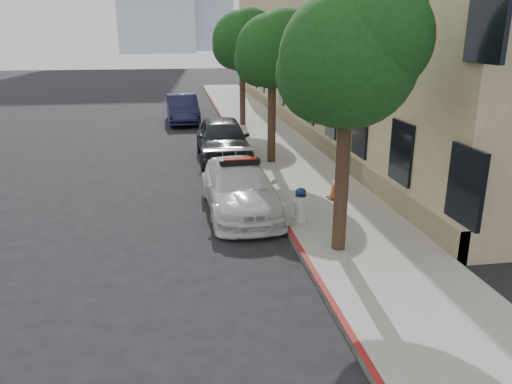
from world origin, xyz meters
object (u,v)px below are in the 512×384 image
object	(u,v)px
parked_car_mid	(223,139)
parked_car_far	(182,109)
traffic_cone	(335,187)
police_car	(240,187)
fire_hydrant	(301,205)

from	to	relation	value
parked_car_mid	parked_car_far	bearing A→B (deg)	98.81
parked_car_far	traffic_cone	world-z (taller)	parked_car_far
police_car	parked_car_mid	world-z (taller)	parked_car_mid
police_car	traffic_cone	size ratio (longest dim) A/B	6.72
police_car	fire_hydrant	size ratio (longest dim) A/B	5.38
parked_car_far	fire_hydrant	xyz separation A→B (m)	(2.65, -16.17, -0.18)
police_car	fire_hydrant	distance (m)	1.97
parked_car_mid	parked_car_far	xyz separation A→B (m)	(-1.39, 8.76, -0.06)
fire_hydrant	traffic_cone	size ratio (longest dim) A/B	1.25
parked_car_mid	parked_car_far	world-z (taller)	parked_car_mid
police_car	parked_car_mid	xyz separation A→B (m)	(0.10, 5.99, 0.14)
parked_car_far	traffic_cone	xyz separation A→B (m)	(4.08, -14.56, -0.26)
police_car	traffic_cone	distance (m)	2.80
parked_car_mid	fire_hydrant	distance (m)	7.52
traffic_cone	fire_hydrant	bearing A→B (deg)	-131.43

